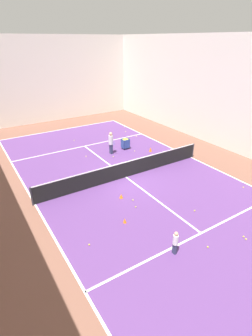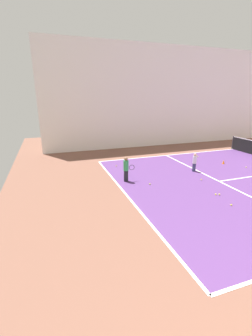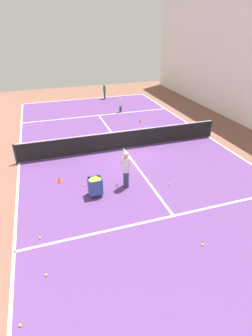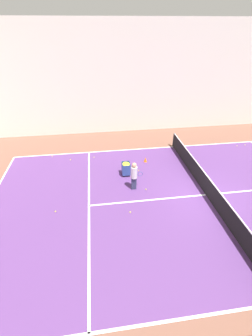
{
  "view_description": "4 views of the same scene",
  "coord_description": "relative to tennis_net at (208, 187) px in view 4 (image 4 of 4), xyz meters",
  "views": [
    {
      "loc": [
        -7.86,
        -12.37,
        7.91
      ],
      "look_at": [
        0.0,
        0.0,
        0.65
      ],
      "focal_mm": 28.0,
      "sensor_mm": 36.0,
      "label": 1
    },
    {
      "loc": [
        8.82,
        -14.63,
        4.32
      ],
      "look_at": [
        -1.65,
        -10.99,
        0.73
      ],
      "focal_mm": 24.0,
      "sensor_mm": 36.0,
      "label": 2
    },
    {
      "loc": [
        4.15,
        13.19,
        6.54
      ],
      "look_at": [
        1.09,
        3.82,
        0.94
      ],
      "focal_mm": 28.0,
      "sensor_mm": 36.0,
      "label": 3
    },
    {
      "loc": [
        -8.82,
        5.64,
        7.91
      ],
      "look_at": [
        2.53,
        4.07,
        0.5
      ],
      "focal_mm": 24.0,
      "sensor_mm": 36.0,
      "label": 4
    }
  ],
  "objects": [
    {
      "name": "ground_plane",
      "position": [
        0.0,
        0.0,
        -0.56
      ],
      "size": [
        34.06,
        34.06,
        0.0
      ],
      "primitive_type": "plane",
      "color": "brown"
    },
    {
      "name": "court_playing_area",
      "position": [
        0.0,
        0.0,
        -0.56
      ],
      "size": [
        11.45,
        23.07,
        0.0
      ],
      "color": "#563370",
      "rests_on": "ground"
    },
    {
      "name": "line_sideline_right",
      "position": [
        5.72,
        0.0,
        -0.56
      ],
      "size": [
        0.1,
        23.07,
        0.0
      ],
      "primitive_type": "cube",
      "color": "white",
      "rests_on": "ground"
    },
    {
      "name": "line_service_far",
      "position": [
        0.0,
        6.35,
        -0.56
      ],
      "size": [
        11.45,
        0.1,
        0.0
      ],
      "primitive_type": "cube",
      "color": "white",
      "rests_on": "ground"
    },
    {
      "name": "line_centre_service",
      "position": [
        0.0,
        0.0,
        -0.56
      ],
      "size": [
        0.1,
        12.69,
        0.0
      ],
      "primitive_type": "cube",
      "color": "white",
      "rests_on": "ground"
    },
    {
      "name": "hall_enclosure_right",
      "position": [
        9.29,
        0.0,
        3.6
      ],
      "size": [
        0.15,
        30.36,
        8.31
      ],
      "color": "silver",
      "rests_on": "ground"
    },
    {
      "name": "tennis_net",
      "position": [
        0.0,
        0.0,
        0.0
      ],
      "size": [
        11.75,
        0.1,
        1.08
      ],
      "color": "#2D2D33",
      "rests_on": "ground"
    },
    {
      "name": "coach_at_net",
      "position": [
        1.09,
        3.82,
        0.42
      ],
      "size": [
        0.35,
        0.67,
        1.71
      ],
      "rotation": [
        0.0,
        0.0,
        -1.56
      ],
      "color": "#2D3351",
      "rests_on": "ground"
    },
    {
      "name": "ball_cart",
      "position": [
        2.53,
        4.07,
        0.03
      ],
      "size": [
        0.57,
        0.49,
        0.85
      ],
      "color": "#2D478C",
      "rests_on": "ground"
    },
    {
      "name": "training_cone_0",
      "position": [
        3.89,
        2.55,
        -0.39
      ],
      "size": [
        0.21,
        0.21,
        0.33
      ],
      "primitive_type": "cone",
      "color": "orange",
      "rests_on": "ground"
    },
    {
      "name": "tennis_ball_2",
      "position": [
        5.2,
        -5.55,
        -0.52
      ],
      "size": [
        0.07,
        0.07,
        0.07
      ],
      "primitive_type": "sphere",
      "color": "yellow",
      "rests_on": "ground"
    },
    {
      "name": "tennis_ball_3",
      "position": [
        5.47,
        8.91,
        -0.52
      ],
      "size": [
        0.07,
        0.07,
        0.07
      ],
      "primitive_type": "sphere",
      "color": "yellow",
      "rests_on": "ground"
    },
    {
      "name": "tennis_ball_4",
      "position": [
        2.85,
        3.22,
        -0.52
      ],
      "size": [
        0.07,
        0.07,
        0.07
      ],
      "primitive_type": "sphere",
      "color": "yellow",
      "rests_on": "ground"
    },
    {
      "name": "tennis_ball_5",
      "position": [
        0.89,
        3.16,
        -0.52
      ],
      "size": [
        0.07,
        0.07,
        0.07
      ],
      "primitive_type": "sphere",
      "color": "yellow",
      "rests_on": "ground"
    },
    {
      "name": "tennis_ball_7",
      "position": [
        4.79,
        7.6,
        -0.52
      ],
      "size": [
        0.07,
        0.07,
        0.07
      ],
      "primitive_type": "sphere",
      "color": "yellow",
      "rests_on": "ground"
    },
    {
      "name": "tennis_ball_11",
      "position": [
        5.14,
        -4.85,
        -0.52
      ],
      "size": [
        0.07,
        0.07,
        0.07
      ],
      "primitive_type": "sphere",
      "color": "yellow",
      "rests_on": "ground"
    },
    {
      "name": "tennis_ball_18",
      "position": [
        -0.22,
        8.0,
        -0.52
      ],
      "size": [
        0.07,
        0.07,
        0.07
      ],
      "primitive_type": "sphere",
      "color": "yellow",
      "rests_on": "ground"
    },
    {
      "name": "tennis_ball_19",
      "position": [
        4.9,
        5.99,
        -0.52
      ],
      "size": [
        0.07,
        0.07,
        0.07
      ],
      "primitive_type": "sphere",
      "color": "yellow",
      "rests_on": "ground"
    },
    {
      "name": "tennis_ball_20",
      "position": [
        -0.79,
        4.32,
        -0.52
      ],
      "size": [
        0.07,
        0.07,
        0.07
      ],
      "primitive_type": "sphere",
      "color": "yellow",
      "rests_on": "ground"
    }
  ]
}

